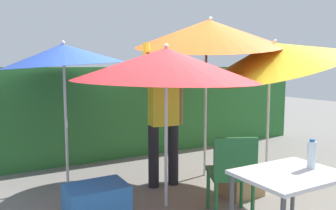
{
  "coord_description": "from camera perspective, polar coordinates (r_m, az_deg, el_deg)",
  "views": [
    {
      "loc": [
        -2.08,
        -3.38,
        1.59
      ],
      "look_at": [
        0.0,
        0.3,
        1.1
      ],
      "focal_mm": 36.0,
      "sensor_mm": 36.0,
      "label": 1
    }
  ],
  "objects": [
    {
      "name": "umbrella_yellow",
      "position": [
        4.84,
        6.86,
        11.99
      ],
      "size": [
        2.12,
        2.1,
        2.45
      ],
      "color": "silver",
      "rests_on": "ground_plane"
    },
    {
      "name": "ground_plane",
      "position": [
        4.27,
        2.05,
        -15.24
      ],
      "size": [
        24.0,
        24.0,
        0.0
      ],
      "primitive_type": "plane",
      "color": "gray"
    },
    {
      "name": "umbrella_navy",
      "position": [
        4.76,
        17.26,
        8.07
      ],
      "size": [
        1.96,
        1.94,
        2.19
      ],
      "color": "silver",
      "rests_on": "ground_plane"
    },
    {
      "name": "person_vendor",
      "position": [
        4.4,
        -0.78,
        -1.94
      ],
      "size": [
        0.56,
        0.27,
        1.88
      ],
      "color": "black",
      "rests_on": "ground_plane"
    },
    {
      "name": "hedge_row",
      "position": [
        6.1,
        -9.29,
        -1.05
      ],
      "size": [
        8.0,
        0.7,
        1.57
      ],
      "primitive_type": "cube",
      "color": "#2D7033",
      "rests_on": "ground_plane"
    },
    {
      "name": "crate_cardboard",
      "position": [
        4.36,
        12.19,
        -12.57
      ],
      "size": [
        0.46,
        0.38,
        0.33
      ],
      "primitive_type": "cube",
      "color": "#9E7A4C",
      "rests_on": "ground_plane"
    },
    {
      "name": "cooler_box",
      "position": [
        3.46,
        -11.98,
        -16.68
      ],
      "size": [
        0.57,
        0.42,
        0.46
      ],
      "primitive_type": "cube",
      "color": "#2D6BB7",
      "rests_on": "ground_plane"
    },
    {
      "name": "folding_table",
      "position": [
        2.86,
        19.88,
        -12.51
      ],
      "size": [
        0.8,
        0.6,
        0.77
      ],
      "color": "#4C4C51",
      "rests_on": "ground_plane"
    },
    {
      "name": "umbrella_rainbow",
      "position": [
        3.69,
        -0.33,
        6.87
      ],
      "size": [
        2.06,
        2.06,
        1.83
      ],
      "color": "silver",
      "rests_on": "ground_plane"
    },
    {
      "name": "umbrella_orange",
      "position": [
        4.58,
        -17.28,
        8.06
      ],
      "size": [
        1.6,
        1.59,
        1.93
      ],
      "color": "silver",
      "rests_on": "ground_plane"
    },
    {
      "name": "chair_plastic",
      "position": [
        3.6,
        10.75,
        -10.93
      ],
      "size": [
        0.58,
        0.58,
        0.89
      ],
      "color": "#236633",
      "rests_on": "ground_plane"
    },
    {
      "name": "bottle_water",
      "position": [
        2.98,
        23.15,
        -7.71
      ],
      "size": [
        0.07,
        0.07,
        0.24
      ],
      "color": "silver",
      "rests_on": "folding_table"
    }
  ]
}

